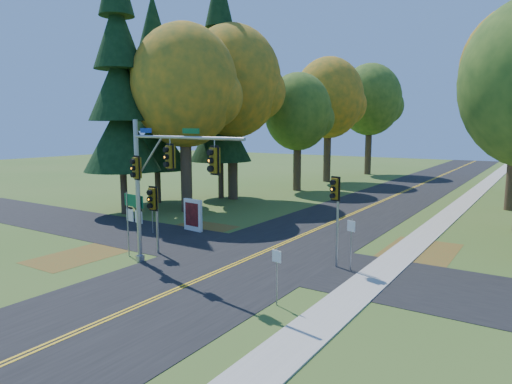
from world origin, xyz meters
The scene contains 25 objects.
ground centered at (0.00, 0.00, 0.00)m, with size 160.00×160.00×0.00m, color #3A5C20.
road_main centered at (0.00, 0.00, 0.01)m, with size 8.00×160.00×0.02m, color black.
road_cross centered at (0.00, 2.00, 0.01)m, with size 60.00×6.00×0.02m, color black.
centerline_left centered at (-0.10, 0.00, 0.03)m, with size 0.10×160.00×0.01m, color gold.
centerline_right centered at (0.10, 0.00, 0.03)m, with size 0.10×160.00×0.01m, color gold.
sidewalk_east centered at (6.20, 0.00, 0.03)m, with size 1.60×160.00×0.06m, color #9E998E.
leaf_patch_w_near centered at (-6.50, 4.00, 0.01)m, with size 4.00×6.00×0.00m, color brown.
leaf_patch_e centered at (6.80, 6.00, 0.01)m, with size 3.50×8.00×0.00m, color brown.
leaf_patch_w_far centered at (-7.50, -3.00, 0.01)m, with size 3.00×5.00×0.00m, color brown.
tree_w_a centered at (-11.13, 9.38, 9.49)m, with size 8.00×8.00×14.15m.
tree_w_b centered at (-11.72, 16.29, 10.37)m, with size 8.60×8.60×15.38m.
tree_w_c centered at (-9.54, 24.47, 7.94)m, with size 6.80×6.80×11.91m.
tree_w_d centered at (-10.13, 33.18, 9.78)m, with size 8.20×8.20×14.56m.
tree_w_e centered at (-8.92, 44.09, 10.07)m, with size 8.40×8.40×14.97m.
pine_a centered at (-14.50, 6.00, 9.18)m, with size 5.60×5.60×19.48m.
pine_b centered at (-16.00, 11.00, 8.16)m, with size 5.60×5.60×17.31m.
pine_c centered at (-13.00, 16.00, 9.69)m, with size 5.60×5.60×20.56m.
traffic_mast centered at (-2.39, -2.41, 4.40)m, with size 7.42×1.72×6.84m.
east_signal_pole centered at (4.16, 2.16, 3.25)m, with size 0.49×0.58×4.28m.
ped_signal_pole centered at (-4.49, -0.72, 2.63)m, with size 0.56×0.64×3.54m.
route_sign_cluster centered at (-4.80, -1.76, 2.32)m, with size 1.52×0.29×3.29m.
info_kiosk centered at (-6.35, 4.40, 1.00)m, with size 1.47×0.35×2.02m.
reg_sign_e_north centered at (4.93, 2.21, 1.64)m, with size 0.43×0.21×2.40m.
reg_sign_e_south centered at (4.20, -3.17, 1.48)m, with size 0.41×0.11×2.16m.
reg_sign_w centered at (-8.00, 2.54, 1.50)m, with size 0.42×0.06×2.19m.
Camera 1 is at (12.28, -16.98, 6.50)m, focal length 32.00 mm.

